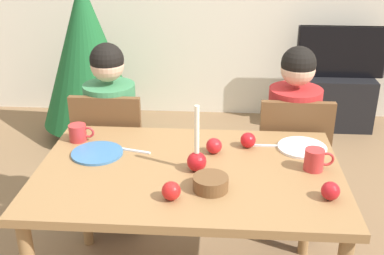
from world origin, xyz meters
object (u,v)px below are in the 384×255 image
at_px(mug_right, 315,160).
at_px(mug_left, 78,133).
at_px(tv_stand, 335,101).
at_px(plate_left, 97,153).
at_px(tv, 341,52).
at_px(person_right_child, 291,146).
at_px(apple_by_left_plate, 330,191).
at_px(apple_far_edge, 248,140).
at_px(bowl_walnuts, 211,183).
at_px(chair_right, 291,158).
at_px(chair_left, 112,152).
at_px(person_left_child, 113,141).
at_px(christmas_tree, 87,53).
at_px(dining_table, 189,185).
at_px(apple_near_candle, 171,191).
at_px(apple_by_right_mug, 214,146).
at_px(plate_right, 302,147).
at_px(candle_centerpiece, 197,158).

bearing_deg(mug_right, mug_left, 168.83).
xyz_separation_m(tv_stand, plate_left, (-1.64, -2.18, 0.52)).
xyz_separation_m(tv, mug_left, (-1.78, -2.04, 0.08)).
bearing_deg(person_right_child, tv_stand, 69.18).
xyz_separation_m(mug_left, apple_by_left_plate, (1.19, -0.48, -0.01)).
height_order(person_right_child, apple_far_edge, person_right_child).
xyz_separation_m(bowl_walnuts, apple_by_left_plate, (0.49, -0.04, 0.01)).
bearing_deg(chair_right, person_right_child, 90.00).
height_order(chair_left, person_left_child, person_left_child).
bearing_deg(apple_far_edge, christmas_tree, 127.40).
height_order(mug_right, apple_far_edge, mug_right).
bearing_deg(person_right_child, dining_table, -130.93).
relative_size(person_right_child, apple_by_left_plate, 15.12).
height_order(chair_right, apple_near_candle, chair_right).
relative_size(apple_near_candle, apple_by_right_mug, 1.01).
height_order(tv, apple_by_right_mug, tv).
bearing_deg(person_left_child, chair_left, -90.00).
bearing_deg(apple_by_right_mug, plate_left, -174.77).
bearing_deg(apple_far_edge, apple_by_left_plate, -55.39).
bearing_deg(dining_table, plate_right, 24.36).
relative_size(dining_table, apple_near_candle, 17.69).
bearing_deg(person_left_child, tv_stand, 44.37).
xyz_separation_m(christmas_tree, mug_right, (1.58, -1.90, 0.04)).
xyz_separation_m(candle_centerpiece, apple_by_right_mug, (0.07, 0.18, -0.03)).
distance_m(plate_right, apple_by_left_plate, 0.47).
bearing_deg(plate_right, plate_left, -172.60).
relative_size(person_left_child, apple_far_edge, 15.10).
distance_m(person_left_child, candle_centerpiece, 0.88).
height_order(dining_table, tv, tv).
height_order(tv, apple_by_left_plate, tv).
bearing_deg(mug_right, plate_left, 175.35).
bearing_deg(apple_far_edge, chair_right, 52.50).
relative_size(person_right_child, candle_centerpiece, 3.69).
distance_m(plate_left, plate_right, 1.02).
xyz_separation_m(tv, apple_by_left_plate, (-0.59, -2.51, 0.08)).
bearing_deg(apple_by_left_plate, plate_right, 95.77).
distance_m(plate_right, bowl_walnuts, 0.61).
bearing_deg(mug_left, plate_right, -0.76).
relative_size(bowl_walnuts, apple_far_edge, 1.95).
bearing_deg(chair_left, mug_left, -103.16).
relative_size(tv_stand, mug_left, 4.85).
bearing_deg(plate_right, apple_by_right_mug, -169.83).
height_order(christmas_tree, apple_near_candle, christmas_tree).
height_order(apple_by_right_mug, apple_far_edge, same).
height_order(plate_right, bowl_walnuts, bowl_walnuts).
distance_m(chair_right, mug_right, 0.64).
bearing_deg(mug_right, dining_table, -176.60).
distance_m(tv, bowl_walnuts, 2.70).
bearing_deg(person_left_child, plate_right, -20.27).
bearing_deg(tv_stand, christmas_tree, -170.56).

